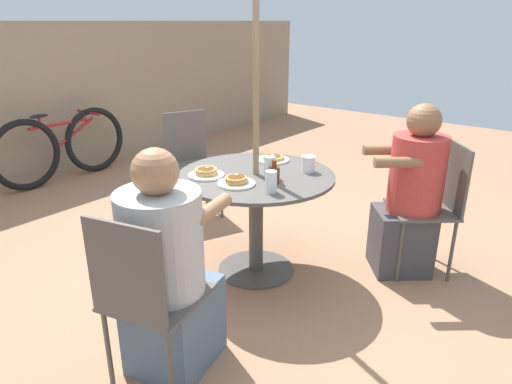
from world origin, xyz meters
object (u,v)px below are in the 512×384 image
patio_table (256,197)px  patio_chair_north (191,157)px  coffee_cup (308,164)px  patio_chair_south (435,200)px  pancake_plate_b (236,181)px  syrup_bottle (274,174)px  drinking_glass_a (271,182)px  patio_chair_east (145,294)px  pancake_plate_c (273,159)px  diner_south (410,199)px  bicycle (62,146)px  pancake_plate_a (206,173)px  drinking_glass_b (270,167)px  diner_east (167,276)px

patio_table → patio_chair_north: bearing=67.2°
patio_table → coffee_cup: coffee_cup is taller
patio_chair_south → patio_chair_north: bearing=58.7°
patio_chair_north → pancake_plate_b: bearing=81.3°
syrup_bottle → drinking_glass_a: 0.18m
patio_chair_east → pancake_plate_c: (1.50, 0.40, 0.21)m
diner_south → syrup_bottle: size_ratio=8.30×
patio_table → bicycle: bicycle is taller
pancake_plate_a → drinking_glass_b: size_ratio=1.75×
pancake_plate_b → drinking_glass_b: 0.26m
drinking_glass_a → coffee_cup: bearing=5.3°
diner_east → pancake_plate_b: diner_east is taller
bicycle → diner_south: bearing=-83.8°
coffee_cup → patio_chair_south: bearing=-53.3°
drinking_glass_b → patio_table: bearing=95.5°
diner_east → drinking_glass_a: bearing=74.0°
patio_chair_south → pancake_plate_c: size_ratio=3.88×
patio_chair_north → drinking_glass_a: patio_chair_north is taller
pancake_plate_c → syrup_bottle: bearing=-142.5°
diner_south → drinking_glass_a: (-0.89, 0.53, 0.25)m
patio_chair_south → bicycle: 3.90m
drinking_glass_a → diner_east: bearing=178.5°
patio_chair_east → pancake_plate_b: patio_chair_east is taller
syrup_bottle → bicycle: (0.29, 3.11, -0.40)m
pancake_plate_a → drinking_glass_b: bearing=-53.1°
patio_table → patio_chair_north: (0.48, 1.13, -0.03)m
patio_table → coffee_cup: (0.26, -0.24, 0.22)m
patio_chair_north → patio_chair_east: 2.20m
patio_chair_east → pancake_plate_c: bearing=90.5°
diner_south → bicycle: (-0.44, 3.72, -0.16)m
patio_chair_south → pancake_plate_c: 1.16m
patio_table → patio_chair_east: 1.23m
patio_chair_east → pancake_plate_b: bearing=91.6°
patio_chair_east → syrup_bottle: patio_chair_east is taller
coffee_cup → drinking_glass_b: size_ratio=0.79×
patio_chair_north → pancake_plate_c: 1.07m
pancake_plate_b → patio_table: bearing=8.1°
pancake_plate_c → drinking_glass_b: (-0.31, -0.20, 0.05)m
pancake_plate_a → syrup_bottle: 0.46m
diner_east → diner_south: 1.78m
patio_chair_east → coffee_cup: size_ratio=8.62×
pancake_plate_c → coffee_cup: coffee_cup is taller
patio_chair_south → drinking_glass_a: bearing=106.8°
bicycle → drinking_glass_a: bearing=-98.5°
coffee_cup → drinking_glass_a: drinking_glass_a is taller
pancake_plate_c → bicycle: 2.84m
patio_table → drinking_glass_a: drinking_glass_a is taller
patio_chair_east → patio_chair_south: (1.97, -0.64, 0.00)m
syrup_bottle → bicycle: syrup_bottle is taller
pancake_plate_c → drinking_glass_a: drinking_glass_a is taller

